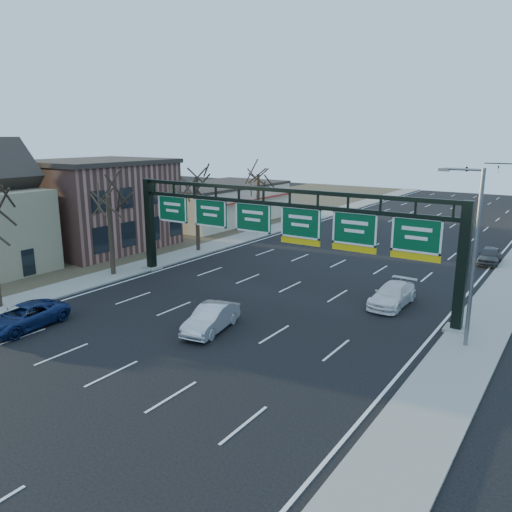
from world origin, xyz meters
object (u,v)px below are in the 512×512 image
Objects in this scene: sign_gantry at (278,227)px; car_white_wagon at (392,295)px; car_silver_sedan at (211,318)px; car_blue_suv at (24,317)px.

sign_gantry reaches higher than car_white_wagon.
sign_gantry is 8.47m from car_silver_sedan.
sign_gantry is at bearing 51.80° from car_blue_suv.
car_white_wagon is (7.16, 2.18, -3.94)m from sign_gantry.
car_blue_suv is 10.42m from car_silver_sedan.
car_white_wagon reaches higher than car_blue_suv.
sign_gantry reaches higher than car_silver_sedan.
sign_gantry is 5.03× the size of car_blue_suv.
sign_gantry is at bearing -162.33° from car_white_wagon.
car_blue_suv is 1.03× the size of car_white_wagon.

